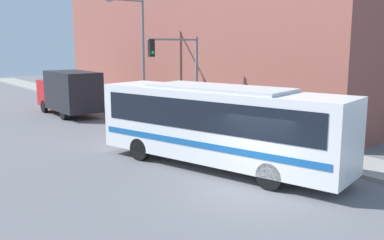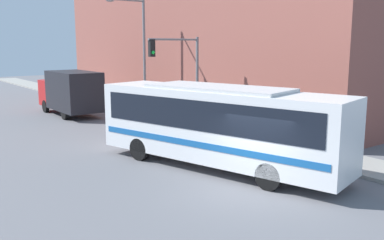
# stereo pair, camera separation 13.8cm
# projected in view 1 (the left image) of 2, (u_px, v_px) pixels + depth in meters

# --- Properties ---
(ground_plane) EXTENTS (120.00, 120.00, 0.00)m
(ground_plane) POSITION_uv_depth(u_px,v_px,m) (246.00, 192.00, 14.33)
(ground_plane) COLOR slate
(sidewalk) EXTENTS (2.61, 70.00, 0.14)m
(sidewalk) POSITION_uv_depth(u_px,v_px,m) (119.00, 107.00, 33.44)
(sidewalk) COLOR gray
(sidewalk) RESTS_ON ground_plane
(building_facade) EXTENTS (6.00, 30.66, 10.72)m
(building_facade) POSITION_uv_depth(u_px,v_px,m) (191.00, 38.00, 32.22)
(building_facade) COLOR brown
(building_facade) RESTS_ON ground_plane
(city_bus) EXTENTS (5.04, 10.83, 3.29)m
(city_bus) POSITION_uv_depth(u_px,v_px,m) (218.00, 121.00, 16.85)
(city_bus) COLOR white
(city_bus) RESTS_ON ground_plane
(delivery_truck) EXTENTS (2.39, 6.51, 3.08)m
(delivery_truck) POSITION_uv_depth(u_px,v_px,m) (69.00, 91.00, 29.71)
(delivery_truck) COLOR black
(delivery_truck) RESTS_ON ground_plane
(fire_hydrant) EXTENTS (0.20, 0.27, 0.66)m
(fire_hydrant) POSITION_uv_depth(u_px,v_px,m) (252.00, 136.00, 21.04)
(fire_hydrant) COLOR gold
(fire_hydrant) RESTS_ON sidewalk
(traffic_light_pole) EXTENTS (3.28, 0.35, 5.16)m
(traffic_light_pole) POSITION_uv_depth(u_px,v_px,m) (180.00, 66.00, 23.53)
(traffic_light_pole) COLOR slate
(traffic_light_pole) RESTS_ON sidewalk
(parking_meter) EXTENTS (0.14, 0.14, 1.31)m
(parking_meter) POSITION_uv_depth(u_px,v_px,m) (212.00, 116.00, 23.35)
(parking_meter) COLOR slate
(parking_meter) RESTS_ON sidewalk
(street_lamp) EXTENTS (2.81, 0.28, 7.67)m
(street_lamp) POSITION_uv_depth(u_px,v_px,m) (139.00, 47.00, 28.57)
(street_lamp) COLOR slate
(street_lamp) RESTS_ON sidewalk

